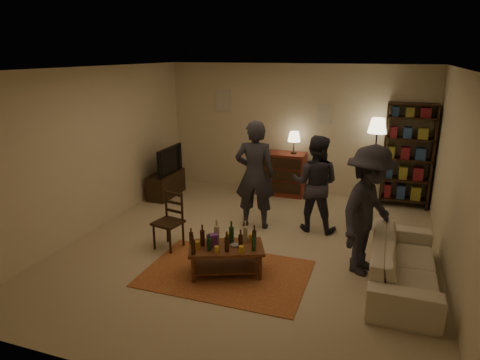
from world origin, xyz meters
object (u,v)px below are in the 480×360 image
at_px(bookshelf, 408,155).
at_px(person_by_sofa, 368,211).
at_px(dining_chair, 170,218).
at_px(dresser, 281,172).
at_px(tv_stand, 166,178).
at_px(floor_lamp, 377,132).
at_px(person_left, 255,175).
at_px(coffee_table, 225,248).
at_px(sofa, 404,264).
at_px(person_right, 315,184).

bearing_deg(bookshelf, person_by_sofa, -100.44).
xyz_separation_m(dining_chair, dresser, (0.99, 3.07, 0.01)).
relative_size(tv_stand, bookshelf, 0.52).
height_order(dining_chair, floor_lamp, floor_lamp).
distance_m(bookshelf, floor_lamp, 0.74).
bearing_deg(person_by_sofa, dresser, 55.29).
bearing_deg(dresser, person_left, -90.22).
relative_size(coffee_table, person_left, 0.61).
bearing_deg(sofa, person_right, 44.44).
xyz_separation_m(dresser, floor_lamp, (1.85, -0.06, 0.99)).
bearing_deg(dining_chair, person_left, 62.02).
bearing_deg(coffee_table, tv_stand, 131.44).
bearing_deg(coffee_table, person_right, 65.86).
distance_m(sofa, person_by_sofa, 0.80).
xyz_separation_m(bookshelf, person_by_sofa, (-0.55, -2.96, -0.14)).
xyz_separation_m(coffee_table, person_right, (0.86, 1.92, 0.44)).
xyz_separation_m(dining_chair, sofa, (3.38, -0.04, -0.16)).
relative_size(tv_stand, dresser, 0.78).
height_order(person_left, person_by_sofa, person_left).
bearing_deg(person_left, floor_lamp, -145.00).
bearing_deg(coffee_table, person_by_sofa, 21.55).
distance_m(dresser, floor_lamp, 2.10).
bearing_deg(person_right, tv_stand, -11.42).
relative_size(bookshelf, floor_lamp, 1.17).
xyz_separation_m(person_left, person_right, (0.99, 0.21, -0.11)).
xyz_separation_m(tv_stand, person_left, (2.25, -0.97, 0.55)).
xyz_separation_m(dresser, person_left, (-0.01, -1.88, 0.45)).
xyz_separation_m(coffee_table, dining_chair, (-1.11, 0.52, 0.09)).
xyz_separation_m(sofa, person_right, (-1.41, 1.44, 0.51)).
bearing_deg(dining_chair, person_by_sofa, 15.01).
bearing_deg(bookshelf, floor_lamp, -167.57).
bearing_deg(dining_chair, coffee_table, -13.79).
relative_size(person_right, person_by_sofa, 0.92).
distance_m(sofa, person_left, 2.77).
bearing_deg(floor_lamp, bookshelf, 12.43).
height_order(coffee_table, tv_stand, tv_stand).
xyz_separation_m(coffee_table, bookshelf, (2.32, 3.66, 0.66)).
relative_size(bookshelf, person_left, 1.08).
bearing_deg(tv_stand, sofa, -25.34).
distance_m(tv_stand, sofa, 5.14).
distance_m(dresser, bookshelf, 2.50).
bearing_deg(sofa, dresser, 37.54).
bearing_deg(dresser, bookshelf, 1.57).
bearing_deg(floor_lamp, person_left, -135.62).
bearing_deg(person_by_sofa, person_left, 83.97).
distance_m(dining_chair, floor_lamp, 4.26).
bearing_deg(sofa, person_by_sofa, 66.49).
distance_m(coffee_table, person_left, 1.81).
bearing_deg(dresser, person_by_sofa, -56.84).
bearing_deg(sofa, floor_lamp, 10.11).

